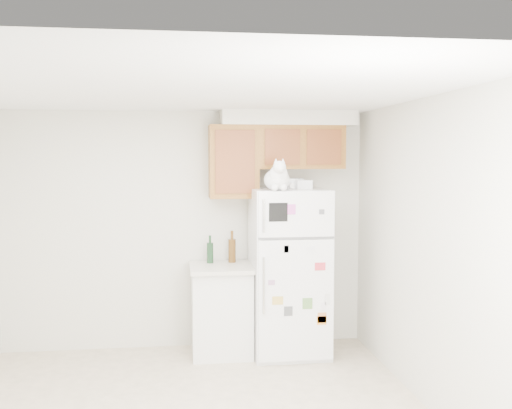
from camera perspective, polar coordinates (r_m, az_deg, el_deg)
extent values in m
cube|color=beige|center=(6.39, -6.76, -2.43)|extent=(3.80, 0.04, 2.50)
cube|color=beige|center=(2.47, -5.23, -13.66)|extent=(3.80, 0.04, 2.50)
cube|color=beige|center=(4.84, 16.84, -4.83)|extent=(0.04, 4.00, 2.50)
cube|color=white|center=(4.37, -6.49, 10.80)|extent=(3.80, 4.00, 0.04)
cube|color=#966120|center=(6.30, 4.21, 5.46)|extent=(0.90, 0.33, 0.45)
cube|color=#966120|center=(6.20, -2.16, 4.10)|extent=(0.50, 0.33, 0.75)
cube|color=silver|center=(6.30, 3.08, 8.20)|extent=(1.40, 0.37, 0.15)
cube|color=white|center=(6.18, 3.15, -6.39)|extent=(0.76, 0.72, 1.70)
cube|color=white|center=(5.73, 3.88, -0.95)|extent=(0.74, 0.03, 0.44)
cube|color=white|center=(5.87, 3.83, -9.14)|extent=(0.74, 0.03, 1.19)
cube|color=#59595B|center=(5.76, 3.87, -3.18)|extent=(0.74, 0.03, 0.02)
cylinder|color=silver|center=(5.65, 0.76, -1.07)|extent=(0.02, 0.02, 0.32)
cylinder|color=silver|center=(5.75, 0.75, -7.73)|extent=(0.02, 0.02, 0.55)
cube|color=black|center=(5.68, 2.14, -0.74)|extent=(0.18, 0.00, 0.18)
cube|color=white|center=(5.74, 2.32, -5.21)|extent=(0.22, 0.00, 0.28)
cube|color=#535358|center=(5.76, 6.28, -0.70)|extent=(0.05, 0.00, 0.05)
cube|color=silver|center=(5.92, 6.82, -8.96)|extent=(0.05, 0.00, 0.11)
cube|color=silver|center=(5.93, 6.42, -9.64)|extent=(0.05, 0.00, 0.09)
cube|color=gold|center=(5.82, 2.08, -9.13)|extent=(0.11, 0.00, 0.08)
cube|color=#A6769E|center=(5.77, 1.49, -7.44)|extent=(0.07, 0.00, 0.05)
cube|color=#5C8A45|center=(5.88, 4.92, -9.38)|extent=(0.10, 0.00, 0.11)
cube|color=#4D4E52|center=(5.86, 3.09, -10.11)|extent=(0.08, 0.00, 0.09)
cube|color=teal|center=(5.73, 2.91, -4.26)|extent=(0.05, 0.00, 0.07)
cube|color=#DB3645|center=(5.83, 6.13, -5.89)|extent=(0.11, 0.00, 0.08)
cube|color=#D88443|center=(5.95, 6.30, -10.66)|extent=(0.09, 0.00, 0.10)
cube|color=white|center=(5.72, 4.54, -0.35)|extent=(0.07, 0.00, 0.05)
cube|color=orange|center=(5.96, 6.27, -10.92)|extent=(0.10, 0.00, 0.09)
cube|color=silver|center=(5.79, 5.21, -4.38)|extent=(0.08, 0.00, 0.07)
cube|color=#D153B6|center=(5.70, 3.42, -0.47)|extent=(0.08, 0.00, 0.10)
cube|color=white|center=(6.24, -3.30, -10.15)|extent=(0.60, 0.60, 0.88)
cube|color=beige|center=(6.12, -3.31, -6.03)|extent=(0.64, 0.64, 0.04)
ellipsoid|color=white|center=(5.81, 1.99, 2.35)|extent=(0.25, 0.34, 0.21)
ellipsoid|color=white|center=(5.72, 2.16, 2.79)|extent=(0.18, 0.15, 0.20)
sphere|color=white|center=(5.66, 2.25, 3.55)|extent=(0.12, 0.12, 0.12)
cone|color=white|center=(5.66, 1.92, 4.18)|extent=(0.04, 0.04, 0.05)
cone|color=white|center=(5.67, 2.59, 4.18)|extent=(0.04, 0.04, 0.05)
cone|color=#D88C8C|center=(5.65, 1.93, 4.13)|extent=(0.02, 0.02, 0.03)
cone|color=#D88C8C|center=(5.66, 2.60, 4.13)|extent=(0.02, 0.02, 0.03)
sphere|color=white|center=(5.61, 2.34, 3.35)|extent=(0.05, 0.05, 0.05)
sphere|color=white|center=(5.68, 1.79, 1.62)|extent=(0.07, 0.07, 0.07)
sphere|color=white|center=(5.69, 2.65, 1.63)|extent=(0.07, 0.07, 0.07)
cylinder|color=white|center=(5.95, 2.81, 1.75)|extent=(0.15, 0.21, 0.07)
cube|color=white|center=(6.25, 3.68, 2.03)|extent=(0.19, 0.14, 0.10)
cube|color=white|center=(6.07, 4.72, 1.91)|extent=(0.17, 0.15, 0.09)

